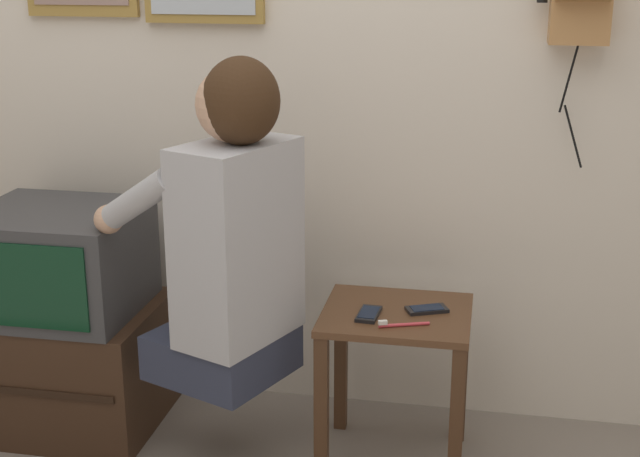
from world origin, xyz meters
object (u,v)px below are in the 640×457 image
at_px(person, 231,231).
at_px(cell_phone_spare, 427,309).
at_px(cell_phone_held, 369,314).
at_px(television, 58,261).
at_px(toothbrush, 400,324).

bearing_deg(person, cell_phone_spare, -52.85).
xyz_separation_m(person, cell_phone_held, (0.40, 0.08, -0.26)).
xyz_separation_m(person, television, (-0.64, 0.16, -0.19)).
height_order(person, cell_phone_held, person).
xyz_separation_m(cell_phone_held, toothbrush, (0.10, -0.06, 0.00)).
distance_m(television, toothbrush, 1.15).
relative_size(cell_phone_held, toothbrush, 0.87).
bearing_deg(cell_phone_held, toothbrush, -28.57).
height_order(television, cell_phone_spare, television).
bearing_deg(cell_phone_spare, toothbrush, -50.77).
bearing_deg(television, cell_phone_held, -4.32).
distance_m(cell_phone_held, toothbrush, 0.12).
distance_m(television, cell_phone_held, 1.04).
xyz_separation_m(person, cell_phone_spare, (0.57, 0.15, -0.26)).
xyz_separation_m(cell_phone_spare, toothbrush, (-0.07, -0.13, 0.00)).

